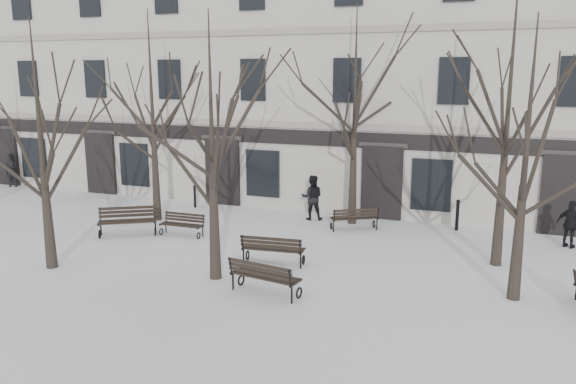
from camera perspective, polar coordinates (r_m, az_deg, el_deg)
The scene contains 18 objects.
ground at distance 16.65m, azimuth -8.37°, elevation -8.11°, with size 100.00×100.00×0.00m, color white.
building at distance 27.65m, azimuth 4.67°, elevation 11.64°, with size 40.40×10.20×11.40m.
tree_1 at distance 17.46m, azimuth -24.03°, elevation 7.05°, with size 5.03×5.03×7.19m.
tree_2 at distance 15.21m, azimuth -7.81°, elevation 7.66°, with size 5.11×5.11×7.31m.
tree_3 at distance 14.79m, azimuth 23.23°, elevation 6.12°, with size 4.95×4.95×7.08m.
tree_4 at distance 22.09m, azimuth -13.71°, elevation 9.91°, with size 5.60×5.60×8.00m.
tree_5 at distance 21.08m, azimuth 6.84°, elevation 10.30°, with size 5.69×5.69×8.13m.
tree_6 at distance 17.34m, azimuth 21.63°, elevation 9.99°, with size 5.97×5.97×8.52m.
bench_0 at distance 20.81m, azimuth -15.98°, elevation -2.76°, with size 2.05×1.65×1.01m.
bench_1 at distance 14.75m, azimuth -2.47°, elevation -8.52°, with size 1.99×0.98×0.96m.
bench_2 at distance 16.96m, azimuth -1.56°, elevation -5.76°, with size 1.94×0.89×0.95m.
bench_3 at distance 20.32m, azimuth -10.68°, elevation -3.19°, with size 1.60×0.62×0.80m.
bench_4 at distance 20.77m, azimuth 6.79°, elevation -2.61°, with size 1.79×1.40×0.87m.
bollard_a at distance 24.41m, azimuth -9.45°, elevation -0.35°, with size 0.13×0.13×0.98m.
bollard_b at distance 21.50m, azimuth 16.83°, elevation -2.13°, with size 0.15×0.15×1.16m.
pedestrian_a at distance 31.76m, azimuth -26.11°, elevation 0.48°, with size 0.62×0.41×1.71m, color black.
pedestrian_b at distance 22.27m, azimuth 2.45°, elevation -2.79°, with size 0.86×0.67×1.78m, color black.
pedestrian_c at distance 20.93m, azimuth 26.58°, elevation -5.07°, with size 0.94×0.39×1.59m, color black.
Camera 1 is at (7.73, -13.59, 5.71)m, focal length 35.00 mm.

